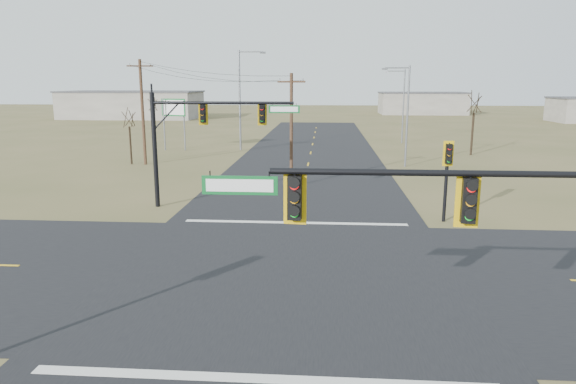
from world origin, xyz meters
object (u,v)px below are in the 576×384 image
object	(u,v)px
streetlight_b	(402,102)
bare_tree_c	(475,102)
utility_pole_near	(291,128)
streetlight_c	(242,95)
highway_sign	(174,114)
utility_pole_far	(143,111)
mast_arm_near	(462,217)
bare_tree_b	(153,103)
pedestal_signal_ne	(448,163)
bare_tree_a	(129,117)
mast_arm_far	(204,125)
streetlight_a	(405,111)

from	to	relation	value
streetlight_b	bare_tree_c	distance (m)	12.05
utility_pole_near	streetlight_c	bearing A→B (deg)	108.39
highway_sign	utility_pole_far	bearing A→B (deg)	-70.62
mast_arm_near	highway_sign	distance (m)	48.94
bare_tree_b	pedestal_signal_ne	bearing A→B (deg)	-51.87
bare_tree_a	bare_tree_c	bearing A→B (deg)	14.68
mast_arm_near	bare_tree_c	bearing A→B (deg)	79.48
utility_pole_far	pedestal_signal_ne	bearing A→B (deg)	-38.79
utility_pole_far	streetlight_b	bearing A→B (deg)	36.41
mast_arm_near	streetlight_b	xyz separation A→B (m)	(6.26, 53.72, 0.70)
mast_arm_near	streetlight_c	distance (m)	47.12
utility_pole_far	bare_tree_c	world-z (taller)	utility_pole_far
bare_tree_a	bare_tree_c	size ratio (longest dim) A/B	0.78
utility_pole_far	highway_sign	size ratio (longest dim) A/B	1.66
mast_arm_far	utility_pole_near	distance (m)	8.12
bare_tree_c	bare_tree_a	bearing A→B (deg)	-165.32
pedestal_signal_ne	streetlight_c	distance (m)	33.67
mast_arm_far	bare_tree_a	world-z (taller)	mast_arm_far
pedestal_signal_ne	streetlight_c	bearing A→B (deg)	117.22
highway_sign	bare_tree_c	bearing A→B (deg)	15.87
utility_pole_near	bare_tree_a	xyz separation A→B (m)	(-15.59, 9.70, 0.09)
mast_arm_near	utility_pole_far	xyz separation A→B (m)	(-19.85, 34.45, 0.56)
streetlight_b	bare_tree_c	size ratio (longest dim) A/B	1.28
bare_tree_a	highway_sign	bearing A→B (deg)	83.42
utility_pole_far	streetlight_c	xyz separation A→B (m)	(7.39, 10.95, 1.21)
mast_arm_near	bare_tree_a	distance (m)	40.47
utility_pole_near	bare_tree_c	bearing A→B (deg)	46.07
pedestal_signal_ne	bare_tree_a	xyz separation A→B (m)	(-24.53, 18.66, 1.10)
streetlight_b	pedestal_signal_ne	bearing A→B (deg)	-82.81
mast_arm_near	highway_sign	bearing A→B (deg)	119.33
streetlight_b	bare_tree_c	world-z (taller)	streetlight_b
bare_tree_a	streetlight_c	bearing A→B (deg)	51.38
pedestal_signal_ne	mast_arm_far	bearing A→B (deg)	169.10
mast_arm_far	bare_tree_c	size ratio (longest dim) A/B	1.25
mast_arm_near	streetlight_a	bearing A→B (deg)	88.85
streetlight_a	streetlight_c	distance (m)	19.47
mast_arm_far	streetlight_a	size ratio (longest dim) A/B	0.99
highway_sign	utility_pole_near	bearing A→B (deg)	-35.61
utility_pole_far	bare_tree_a	world-z (taller)	utility_pole_far
mast_arm_far	streetlight_a	distance (m)	21.90
highway_sign	streetlight_c	distance (m)	7.87
pedestal_signal_ne	utility_pole_far	xyz separation A→B (m)	(-23.19, 18.64, 1.70)
mast_arm_far	pedestal_signal_ne	size ratio (longest dim) A/B	1.99
mast_arm_near	mast_arm_far	size ratio (longest dim) A/B	1.17
utility_pole_near	bare_tree_a	distance (m)	18.36
streetlight_a	streetlight_c	world-z (taller)	streetlight_c
pedestal_signal_ne	bare_tree_a	size ratio (longest dim) A/B	0.81
streetlight_a	streetlight_b	world-z (taller)	streetlight_b
streetlight_a	bare_tree_b	xyz separation A→B (m)	(-28.48, 16.55, -0.07)
utility_pole_far	bare_tree_a	xyz separation A→B (m)	(-1.34, 0.02, -0.60)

